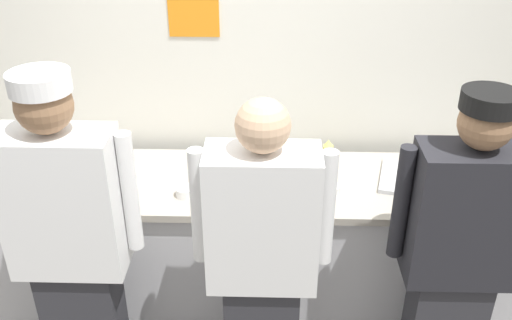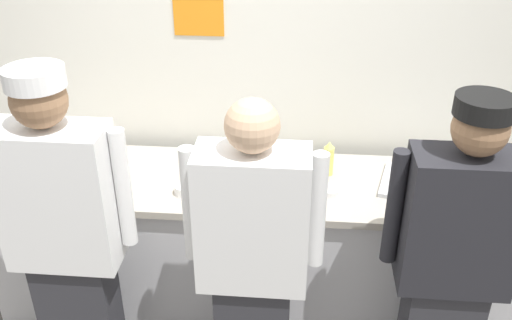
{
  "view_description": "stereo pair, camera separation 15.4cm",
  "coord_description": "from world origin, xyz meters",
  "px_view_note": "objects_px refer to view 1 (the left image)",
  "views": [
    {
      "loc": [
        0.07,
        -2.26,
        2.49
      ],
      "look_at": [
        -0.01,
        0.39,
        1.03
      ],
      "focal_mm": 39.75,
      "sensor_mm": 36.0,
      "label": 1
    },
    {
      "loc": [
        0.23,
        -2.25,
        2.49
      ],
      "look_at": [
        -0.01,
        0.39,
        1.03
      ],
      "focal_mm": 39.75,
      "sensor_mm": 36.0,
      "label": 2
    }
  ],
  "objects_px": {
    "chef_far_right": "(457,257)",
    "plate_stack_front": "(31,187)",
    "deli_cup": "(270,157)",
    "ramekin_green_sauce": "(185,192)",
    "chef_near_left": "(72,246)",
    "sheet_tray": "(429,181)",
    "chef_center": "(262,265)",
    "ramekin_yellow_sauce": "(329,188)",
    "squeeze_bottle_primary": "(327,157)",
    "mixing_bowl_steel": "(269,179)"
  },
  "relations": [
    {
      "from": "chef_far_right",
      "to": "plate_stack_front",
      "type": "bearing_deg",
      "value": 167.46
    },
    {
      "from": "mixing_bowl_steel",
      "to": "ramekin_green_sauce",
      "type": "xyz_separation_m",
      "value": [
        -0.43,
        -0.07,
        -0.04
      ]
    },
    {
      "from": "mixing_bowl_steel",
      "to": "deli_cup",
      "type": "height_order",
      "value": "mixing_bowl_steel"
    },
    {
      "from": "deli_cup",
      "to": "ramekin_green_sauce",
      "type": "bearing_deg",
      "value": -142.12
    },
    {
      "from": "chef_far_right",
      "to": "sheet_tray",
      "type": "xyz_separation_m",
      "value": [
        0.02,
        0.62,
        0.02
      ]
    },
    {
      "from": "chef_center",
      "to": "sheet_tray",
      "type": "bearing_deg",
      "value": 37.47
    },
    {
      "from": "ramekin_yellow_sauce",
      "to": "chef_far_right",
      "type": "bearing_deg",
      "value": -44.56
    },
    {
      "from": "chef_far_right",
      "to": "sheet_tray",
      "type": "height_order",
      "value": "chef_far_right"
    },
    {
      "from": "chef_center",
      "to": "sheet_tray",
      "type": "distance_m",
      "value": 1.11
    },
    {
      "from": "chef_far_right",
      "to": "squeeze_bottle_primary",
      "type": "distance_m",
      "value": 0.9
    },
    {
      "from": "sheet_tray",
      "to": "ramekin_yellow_sauce",
      "type": "bearing_deg",
      "value": -169.24
    },
    {
      "from": "chef_near_left",
      "to": "ramekin_yellow_sauce",
      "type": "relative_size",
      "value": 16.33
    },
    {
      "from": "chef_near_left",
      "to": "ramekin_yellow_sauce",
      "type": "bearing_deg",
      "value": 24.51
    },
    {
      "from": "chef_center",
      "to": "chef_far_right",
      "type": "distance_m",
      "value": 0.87
    },
    {
      "from": "ramekin_green_sauce",
      "to": "ramekin_yellow_sauce",
      "type": "relative_size",
      "value": 0.89
    },
    {
      "from": "chef_far_right",
      "to": "squeeze_bottle_primary",
      "type": "xyz_separation_m",
      "value": [
        -0.52,
        0.72,
        0.1
      ]
    },
    {
      "from": "chef_far_right",
      "to": "ramekin_yellow_sauce",
      "type": "height_order",
      "value": "chef_far_right"
    },
    {
      "from": "mixing_bowl_steel",
      "to": "ramekin_green_sauce",
      "type": "bearing_deg",
      "value": -170.69
    },
    {
      "from": "sheet_tray",
      "to": "squeeze_bottle_primary",
      "type": "bearing_deg",
      "value": 169.08
    },
    {
      "from": "chef_near_left",
      "to": "ramekin_green_sauce",
      "type": "height_order",
      "value": "chef_near_left"
    },
    {
      "from": "sheet_tray",
      "to": "squeeze_bottle_primary",
      "type": "height_order",
      "value": "squeeze_bottle_primary"
    },
    {
      "from": "chef_far_right",
      "to": "deli_cup",
      "type": "relative_size",
      "value": 16.29
    },
    {
      "from": "chef_center",
      "to": "sheet_tray",
      "type": "relative_size",
      "value": 3.3
    },
    {
      "from": "plate_stack_front",
      "to": "ramekin_yellow_sauce",
      "type": "distance_m",
      "value": 1.55
    },
    {
      "from": "plate_stack_front",
      "to": "sheet_tray",
      "type": "bearing_deg",
      "value": 4.29
    },
    {
      "from": "squeeze_bottle_primary",
      "to": "ramekin_yellow_sauce",
      "type": "xyz_separation_m",
      "value": [
        -0.0,
        -0.21,
        -0.07
      ]
    },
    {
      "from": "chef_near_left",
      "to": "sheet_tray",
      "type": "height_order",
      "value": "chef_near_left"
    },
    {
      "from": "deli_cup",
      "to": "mixing_bowl_steel",
      "type": "bearing_deg",
      "value": -90.97
    },
    {
      "from": "mixing_bowl_steel",
      "to": "ramekin_green_sauce",
      "type": "distance_m",
      "value": 0.44
    },
    {
      "from": "chef_center",
      "to": "ramekin_green_sauce",
      "type": "xyz_separation_m",
      "value": [
        -0.41,
        0.51,
        0.05
      ]
    },
    {
      "from": "plate_stack_front",
      "to": "squeeze_bottle_primary",
      "type": "bearing_deg",
      "value": 9.53
    },
    {
      "from": "chef_center",
      "to": "squeeze_bottle_primary",
      "type": "distance_m",
      "value": 0.86
    },
    {
      "from": "chef_near_left",
      "to": "ramekin_green_sauce",
      "type": "bearing_deg",
      "value": 47.44
    },
    {
      "from": "ramekin_yellow_sauce",
      "to": "ramekin_green_sauce",
      "type": "bearing_deg",
      "value": -175.09
    },
    {
      "from": "mixing_bowl_steel",
      "to": "ramekin_yellow_sauce",
      "type": "bearing_deg",
      "value": -1.2
    },
    {
      "from": "ramekin_green_sauce",
      "to": "ramekin_yellow_sauce",
      "type": "bearing_deg",
      "value": 4.91
    },
    {
      "from": "squeeze_bottle_primary",
      "to": "ramekin_green_sauce",
      "type": "relative_size",
      "value": 2.08
    },
    {
      "from": "ramekin_yellow_sauce",
      "to": "squeeze_bottle_primary",
      "type": "bearing_deg",
      "value": 89.28
    },
    {
      "from": "chef_center",
      "to": "deli_cup",
      "type": "height_order",
      "value": "chef_center"
    },
    {
      "from": "chef_center",
      "to": "plate_stack_front",
      "type": "height_order",
      "value": "chef_center"
    },
    {
      "from": "mixing_bowl_steel",
      "to": "deli_cup",
      "type": "bearing_deg",
      "value": 89.03
    },
    {
      "from": "chef_near_left",
      "to": "plate_stack_front",
      "type": "bearing_deg",
      "value": 126.9
    },
    {
      "from": "squeeze_bottle_primary",
      "to": "ramekin_yellow_sauce",
      "type": "height_order",
      "value": "squeeze_bottle_primary"
    },
    {
      "from": "sheet_tray",
      "to": "ramekin_yellow_sauce",
      "type": "relative_size",
      "value": 4.72
    },
    {
      "from": "plate_stack_front",
      "to": "deli_cup",
      "type": "distance_m",
      "value": 1.28
    },
    {
      "from": "chef_near_left",
      "to": "plate_stack_front",
      "type": "relative_size",
      "value": 8.69
    },
    {
      "from": "chef_near_left",
      "to": "mixing_bowl_steel",
      "type": "height_order",
      "value": "chef_near_left"
    },
    {
      "from": "sheet_tray",
      "to": "ramekin_yellow_sauce",
      "type": "distance_m",
      "value": 0.55
    },
    {
      "from": "chef_far_right",
      "to": "squeeze_bottle_primary",
      "type": "relative_size",
      "value": 8.5
    },
    {
      "from": "chef_center",
      "to": "mixing_bowl_steel",
      "type": "xyz_separation_m",
      "value": [
        0.02,
        0.58,
        0.09
      ]
    }
  ]
}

